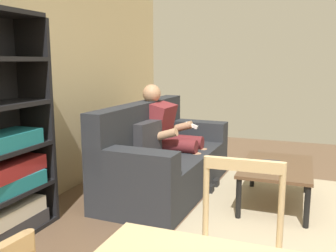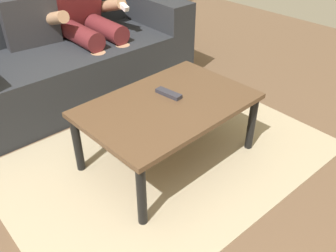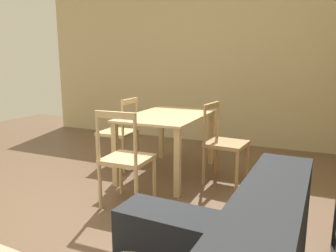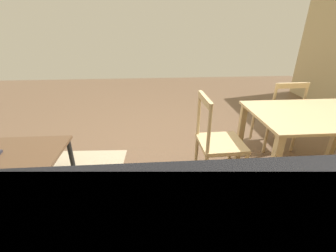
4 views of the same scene
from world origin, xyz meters
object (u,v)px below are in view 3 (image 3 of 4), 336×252
at_px(dining_chair_near_wall, 224,143).
at_px(dining_chair_facing_couch, 126,159).
at_px(dining_table, 168,124).
at_px(dining_chair_by_doorway, 119,133).

relative_size(dining_chair_near_wall, dining_chair_facing_couch, 0.97).
bearing_deg(dining_table, dining_chair_near_wall, 90.24).
relative_size(dining_table, dining_chair_near_wall, 1.42).
height_order(dining_table, dining_chair_near_wall, dining_chair_near_wall).
bearing_deg(dining_chair_near_wall, dining_table, -89.76).
xyz_separation_m(dining_chair_facing_couch, dining_chair_by_doorway, (-0.97, -0.69, -0.00)).
xyz_separation_m(dining_table, dining_chair_by_doorway, (-0.00, -0.69, -0.17)).
distance_m(dining_table, dining_chair_facing_couch, 0.99).
height_order(dining_table, dining_chair_by_doorway, dining_chair_by_doorway).
xyz_separation_m(dining_table, dining_chair_facing_couch, (0.97, 0.00, -0.17)).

